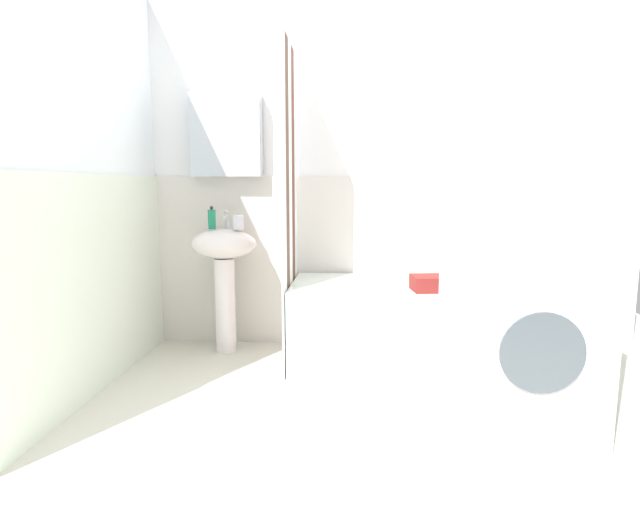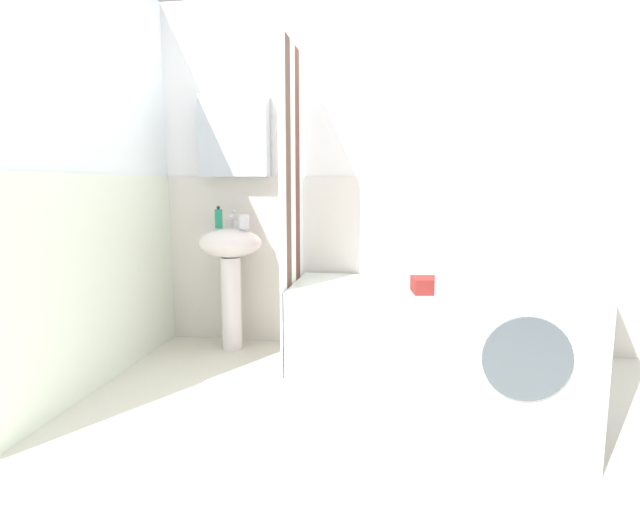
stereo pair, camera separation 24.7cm
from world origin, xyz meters
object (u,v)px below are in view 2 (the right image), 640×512
Objects in this scene: bathtub at (410,326)px; towel_folded at (437,285)px; toothbrush_cup at (244,222)px; conditioner_bottle at (475,268)px; sink at (230,261)px; shampoo_bottle at (489,266)px; body_wash_bottle at (508,268)px; soap_dispenser at (219,218)px; washer_dryer_stack at (513,249)px.

bathtub is 0.39m from towel_folded.
conditioner_bottle is at bearing 3.99° from toothbrush_cup.
conditioner_bottle is (1.64, 0.09, -0.02)m from sink.
conditioner_bottle is at bearing 3.15° from sink.
conditioner_bottle is at bearing -178.91° from shampoo_bottle.
sink is at bearing -176.95° from shampoo_bottle.
bathtub is 8.57× the size of body_wash_bottle.
shampoo_bottle is at bearing 25.97° from bathtub.
sink is 1.41m from towel_folded.
washer_dryer_stack is at bearing -29.70° from soap_dispenser.
shampoo_bottle reaches higher than body_wash_bottle.
soap_dispenser reaches higher than sink.
sink is at bearing -176.40° from body_wash_bottle.
towel_folded is 0.16× the size of washer_dryer_stack.
shampoo_bottle is at bearing 51.16° from towel_folded.
washer_dryer_stack reaches higher than towel_folded.
body_wash_bottle is (1.85, 0.12, -0.02)m from sink.
soap_dispenser is 1.64× the size of toothbrush_cup.
washer_dryer_stack is at bearing -94.84° from shampoo_bottle.
toothbrush_cup is (0.11, -0.02, 0.27)m from sink.
toothbrush_cup is 1.34m from towel_folded.
conditioner_bottle is (-0.08, -0.00, -0.02)m from shampoo_bottle.
shampoo_bottle is 0.12× the size of washer_dryer_stack.
washer_dryer_stack is at bearing -66.73° from towel_folded.
soap_dispenser is 0.54× the size of towel_folded.
shampoo_bottle is 1.11m from washer_dryer_stack.
sink is 0.49× the size of washer_dryer_stack.
towel_folded is at bearing -121.70° from conditioner_bottle.
toothbrush_cup is at bearing -8.88° from sink.
soap_dispenser reaches higher than conditioner_bottle.
body_wash_bottle is 0.13m from shampoo_bottle.
bathtub is 1.11m from washer_dryer_stack.
soap_dispenser is 0.18m from toothbrush_cup.
towel_folded is (0.14, -0.20, 0.31)m from bathtub.
soap_dispenser is 0.91× the size of conditioner_bottle.
body_wash_bottle is at bearing 7.02° from conditioner_bottle.
body_wash_bottle is 0.10× the size of washer_dryer_stack.
bathtub is at bearing -149.81° from conditioner_bottle.
conditioner_bottle is at bearing 3.41° from soap_dispenser.
toothbrush_cup is 0.55× the size of body_wash_bottle.
toothbrush_cup reaches higher than sink.
soap_dispenser is at bearing 178.34° from toothbrush_cup.
shampoo_bottle is (1.79, 0.10, -0.30)m from soap_dispenser.
body_wash_bottle reaches higher than conditioner_bottle.
shampoo_bottle is 0.09m from conditioner_bottle.
shampoo_bottle reaches higher than bathtub.
washer_dryer_stack reaches higher than toothbrush_cup.
towel_folded is at bearing -54.50° from bathtub.
sink is 5.02× the size of conditioner_bottle.
toothbrush_cup is 0.06× the size of bathtub.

